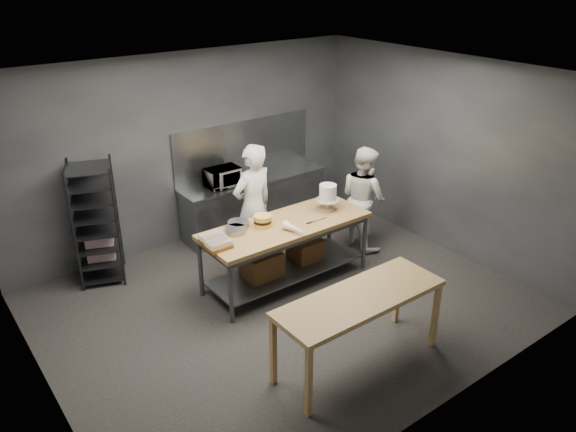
# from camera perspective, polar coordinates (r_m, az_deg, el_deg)

# --- Properties ---
(ground) EXTENTS (6.00, 6.00, 0.00)m
(ground) POSITION_cam_1_polar(r_m,az_deg,el_deg) (7.63, -0.37, -8.80)
(ground) COLOR black
(ground) RESTS_ON ground
(back_wall) EXTENTS (6.00, 0.04, 3.00)m
(back_wall) POSITION_cam_1_polar(r_m,az_deg,el_deg) (8.93, -10.05, 6.64)
(back_wall) COLOR #4C4F54
(back_wall) RESTS_ON ground
(work_table) EXTENTS (2.40, 0.90, 0.92)m
(work_table) POSITION_cam_1_polar(r_m,az_deg,el_deg) (7.82, -0.43, -3.04)
(work_table) COLOR olive
(work_table) RESTS_ON ground
(near_counter) EXTENTS (2.00, 0.70, 0.90)m
(near_counter) POSITION_cam_1_polar(r_m,az_deg,el_deg) (6.21, 7.33, -8.72)
(near_counter) COLOR olive
(near_counter) RESTS_ON ground
(back_counter) EXTENTS (2.60, 0.60, 0.90)m
(back_counter) POSITION_cam_1_polar(r_m,az_deg,el_deg) (9.50, -3.35, 1.35)
(back_counter) COLOR slate
(back_counter) RESTS_ON ground
(splashback_panel) EXTENTS (2.60, 0.02, 0.90)m
(splashback_panel) POSITION_cam_1_polar(r_m,az_deg,el_deg) (9.42, -4.51, 6.95)
(splashback_panel) COLOR slate
(splashback_panel) RESTS_ON back_counter
(speed_rack) EXTENTS (0.79, 0.82, 1.75)m
(speed_rack) POSITION_cam_1_polar(r_m,az_deg,el_deg) (8.23, -18.86, -0.77)
(speed_rack) COLOR black
(speed_rack) RESTS_ON ground
(chef_behind) EXTENTS (0.73, 0.52, 1.89)m
(chef_behind) POSITION_cam_1_polar(r_m,az_deg,el_deg) (8.13, -3.58, 0.94)
(chef_behind) COLOR white
(chef_behind) RESTS_ON ground
(chef_right) EXTENTS (0.67, 0.84, 1.64)m
(chef_right) POSITION_cam_1_polar(r_m,az_deg,el_deg) (8.82, 7.65, 1.88)
(chef_right) COLOR white
(chef_right) RESTS_ON ground
(microwave) EXTENTS (0.54, 0.37, 0.30)m
(microwave) POSITION_cam_1_polar(r_m,az_deg,el_deg) (8.99, -6.64, 3.93)
(microwave) COLOR black
(microwave) RESTS_ON back_counter
(frosted_cake_stand) EXTENTS (0.34, 0.34, 0.38)m
(frosted_cake_stand) POSITION_cam_1_polar(r_m,az_deg,el_deg) (8.01, 4.07, 2.22)
(frosted_cake_stand) COLOR #BBB196
(frosted_cake_stand) RESTS_ON work_table
(layer_cake) EXTENTS (0.24, 0.24, 0.16)m
(layer_cake) POSITION_cam_1_polar(r_m,az_deg,el_deg) (7.55, -2.60, -0.50)
(layer_cake) COLOR #EAB64A
(layer_cake) RESTS_ON work_table
(cake_pans) EXTENTS (0.41, 0.41, 0.07)m
(cake_pans) POSITION_cam_1_polar(r_m,az_deg,el_deg) (7.50, -5.21, -1.12)
(cake_pans) COLOR gray
(cake_pans) RESTS_ON work_table
(piping_bag) EXTENTS (0.18, 0.39, 0.12)m
(piping_bag) POSITION_cam_1_polar(r_m,az_deg,el_deg) (7.37, 0.70, -1.33)
(piping_bag) COLOR silver
(piping_bag) RESTS_ON work_table
(offset_spatula) EXTENTS (0.36, 0.02, 0.02)m
(offset_spatula) POSITION_cam_1_polar(r_m,az_deg,el_deg) (7.71, 2.67, -0.55)
(offset_spatula) COLOR slate
(offset_spatula) RESTS_ON work_table
(pastry_clamshells) EXTENTS (0.33, 0.43, 0.11)m
(pastry_clamshells) POSITION_cam_1_polar(r_m,az_deg,el_deg) (7.13, -7.38, -2.54)
(pastry_clamshells) COLOR #A56D21
(pastry_clamshells) RESTS_ON work_table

